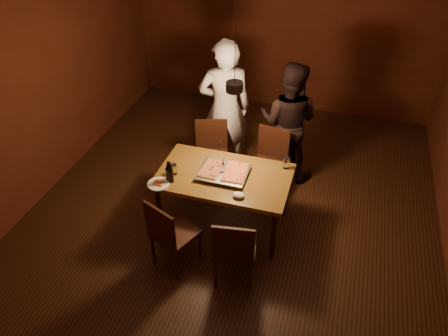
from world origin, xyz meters
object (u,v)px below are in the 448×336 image
(chair_far_left, at_px, (212,147))
(chair_near_right, at_px, (234,247))
(beer_bottle_a, at_px, (169,171))
(beer_bottle_b, at_px, (170,172))
(plate_slice, at_px, (158,184))
(pizza_tray, at_px, (223,173))
(chair_near_left, at_px, (169,230))
(diner_white, at_px, (225,108))
(dining_table, at_px, (224,180))
(chair_far_right, at_px, (270,156))
(pendant_lamp, at_px, (234,86))
(diner_dark, at_px, (288,122))

(chair_far_left, bearing_deg, chair_near_right, 96.68)
(chair_far_left, distance_m, beer_bottle_a, 1.13)
(beer_bottle_b, bearing_deg, chair_far_left, 83.77)
(beer_bottle_a, bearing_deg, plate_slice, -130.53)
(pizza_tray, relative_size, beer_bottle_a, 2.15)
(chair_near_left, distance_m, diner_white, 1.99)
(dining_table, bearing_deg, beer_bottle_a, -153.93)
(dining_table, distance_m, chair_near_left, 0.89)
(beer_bottle_a, height_order, plate_slice, beer_bottle_a)
(beer_bottle_a, distance_m, diner_white, 1.44)
(chair_far_right, xyz_separation_m, chair_near_right, (-0.01, -1.66, 0.00))
(chair_far_right, bearing_deg, dining_table, 76.59)
(beer_bottle_a, relative_size, beer_bottle_b, 0.98)
(chair_far_left, xyz_separation_m, chair_near_left, (0.05, -1.60, 0.00))
(chair_far_left, relative_size, pizza_tray, 0.97)
(beer_bottle_a, relative_size, plate_slice, 1.05)
(chair_far_left, distance_m, pendant_lamp, 1.43)
(beer_bottle_a, bearing_deg, diner_dark, 55.44)
(chair_far_left, relative_size, diner_dark, 0.32)
(chair_far_right, relative_size, chair_near_right, 1.01)
(dining_table, xyz_separation_m, chair_near_right, (0.36, -0.83, -0.14))
(chair_near_left, relative_size, beer_bottle_b, 2.12)
(chair_near_left, distance_m, pizza_tray, 0.91)
(beer_bottle_a, bearing_deg, chair_far_right, 50.10)
(chair_near_right, bearing_deg, pizza_tray, 105.17)
(chair_near_left, bearing_deg, chair_near_right, 21.16)
(pizza_tray, bearing_deg, chair_far_left, 120.97)
(pizza_tray, distance_m, beer_bottle_b, 0.60)
(diner_white, bearing_deg, pizza_tray, 84.93)
(dining_table, height_order, diner_dark, diner_dark)
(chair_near_right, bearing_deg, chair_near_left, 169.11)
(beer_bottle_b, xyz_separation_m, pendant_lamp, (0.58, 0.49, 0.88))
(chair_near_left, distance_m, pendant_lamp, 1.64)
(beer_bottle_b, relative_size, diner_white, 0.14)
(chair_near_right, xyz_separation_m, plate_slice, (-1.00, 0.45, 0.22))
(chair_near_left, xyz_separation_m, pizza_tray, (0.35, 0.80, 0.24))
(chair_near_right, distance_m, pendant_lamp, 1.63)
(chair_near_left, xyz_separation_m, chair_near_right, (0.72, -0.03, 0.00))
(dining_table, distance_m, chair_far_left, 0.91)
(chair_near_right, height_order, pendant_lamp, pendant_lamp)
(pendant_lamp, bearing_deg, beer_bottle_a, -141.19)
(chair_far_right, height_order, pendant_lamp, pendant_lamp)
(dining_table, distance_m, pendant_lamp, 1.11)
(dining_table, bearing_deg, pizza_tray, 146.31)
(diner_white, bearing_deg, diner_dark, 166.49)
(dining_table, xyz_separation_m, diner_dark, (0.50, 1.26, 0.15))
(dining_table, relative_size, beer_bottle_a, 5.86)
(beer_bottle_b, bearing_deg, chair_far_right, 51.00)
(diner_dark, bearing_deg, dining_table, 74.45)
(pizza_tray, xyz_separation_m, beer_bottle_a, (-0.54, -0.28, 0.10))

